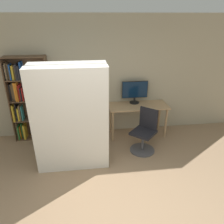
{
  "coord_description": "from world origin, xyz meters",
  "views": [
    {
      "loc": [
        -0.23,
        -2.02,
        2.65
      ],
      "look_at": [
        0.22,
        1.55,
        1.05
      ],
      "focal_mm": 35.0,
      "sensor_mm": 36.0,
      "label": 1
    }
  ],
  "objects_px": {
    "monitor": "(135,91)",
    "mattress_near": "(71,122)",
    "bookshelf": "(25,99)",
    "mattress_far": "(72,115)",
    "office_chair": "(144,135)"
  },
  "relations": [
    {
      "from": "bookshelf",
      "to": "mattress_near",
      "type": "bearing_deg",
      "value": -51.3
    },
    {
      "from": "monitor",
      "to": "office_chair",
      "type": "distance_m",
      "value": 1.09
    },
    {
      "from": "monitor",
      "to": "mattress_near",
      "type": "xyz_separation_m",
      "value": [
        -1.41,
        -1.3,
        -0.07
      ]
    },
    {
      "from": "office_chair",
      "to": "mattress_far",
      "type": "relative_size",
      "value": 0.47
    },
    {
      "from": "monitor",
      "to": "bookshelf",
      "type": "height_order",
      "value": "bookshelf"
    },
    {
      "from": "office_chair",
      "to": "mattress_far",
      "type": "distance_m",
      "value": 1.58
    },
    {
      "from": "office_chair",
      "to": "mattress_near",
      "type": "height_order",
      "value": "mattress_near"
    },
    {
      "from": "mattress_near",
      "to": "mattress_far",
      "type": "relative_size",
      "value": 1.0
    },
    {
      "from": "office_chair",
      "to": "bookshelf",
      "type": "distance_m",
      "value": 2.71
    },
    {
      "from": "bookshelf",
      "to": "mattress_near",
      "type": "relative_size",
      "value": 0.97
    },
    {
      "from": "monitor",
      "to": "bookshelf",
      "type": "xyz_separation_m",
      "value": [
        -2.46,
        0.02,
        -0.09
      ]
    },
    {
      "from": "office_chair",
      "to": "mattress_far",
      "type": "height_order",
      "value": "mattress_far"
    },
    {
      "from": "bookshelf",
      "to": "mattress_far",
      "type": "relative_size",
      "value": 0.97
    },
    {
      "from": "bookshelf",
      "to": "office_chair",
      "type": "bearing_deg",
      "value": -19.01
    },
    {
      "from": "mattress_near",
      "to": "monitor",
      "type": "bearing_deg",
      "value": 42.68
    }
  ]
}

